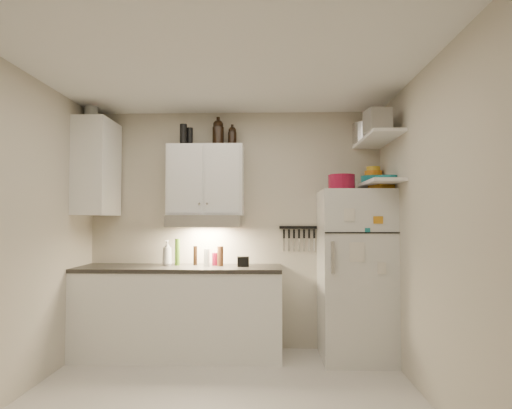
{
  "coord_description": "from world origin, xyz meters",
  "views": [
    {
      "loc": [
        0.37,
        -3.23,
        1.39
      ],
      "look_at": [
        0.25,
        0.9,
        1.55
      ],
      "focal_mm": 30.0,
      "sensor_mm": 36.0,
      "label": 1
    }
  ],
  "objects": [
    {
      "name": "dutch_oven",
      "position": [
        1.1,
        1.07,
        1.78
      ],
      "size": [
        0.3,
        0.3,
        0.15
      ],
      "primitive_type": "cylinder",
      "rotation": [
        0.0,
        0.0,
        -0.12
      ],
      "color": "maroon",
      "rests_on": "fridge"
    },
    {
      "name": "side_cabinet",
      "position": [
        -1.44,
        1.2,
        1.95
      ],
      "size": [
        0.33,
        0.55,
        1.0
      ],
      "primitive_type": "cube",
      "color": "white",
      "rests_on": "left_wall"
    },
    {
      "name": "back_wall",
      "position": [
        0.0,
        1.51,
        1.3
      ],
      "size": [
        3.2,
        0.02,
        2.6
      ],
      "primitive_type": "cube",
      "color": "beige",
      "rests_on": "ground"
    },
    {
      "name": "tin_a",
      "position": [
        1.39,
        0.96,
        2.31
      ],
      "size": [
        0.22,
        0.21,
        0.19
      ],
      "primitive_type": "cube",
      "rotation": [
        0.0,
        0.0,
        -0.2
      ],
      "color": "#AAAAAD",
      "rests_on": "shelf_hi"
    },
    {
      "name": "ceiling",
      "position": [
        0.0,
        0.0,
        2.61
      ],
      "size": [
        3.2,
        3.0,
        0.02
      ],
      "primitive_type": "cube",
      "color": "white",
      "rests_on": "ground"
    },
    {
      "name": "right_wall",
      "position": [
        1.61,
        0.0,
        1.3
      ],
      "size": [
        0.02,
        3.0,
        2.6
      ],
      "primitive_type": "cube",
      "color": "beige",
      "rests_on": "ground"
    },
    {
      "name": "left_wall",
      "position": [
        -1.61,
        0.0,
        1.3
      ],
      "size": [
        0.02,
        3.0,
        2.6
      ],
      "primitive_type": "cube",
      "color": "beige",
      "rests_on": "ground"
    },
    {
      "name": "clear_bottle",
      "position": [
        -0.28,
        1.24,
        1.01
      ],
      "size": [
        0.07,
        0.07,
        0.18
      ],
      "primitive_type": "cylinder",
      "rotation": [
        0.0,
        0.0,
        -0.2
      ],
      "color": "silver",
      "rests_on": "countertop"
    },
    {
      "name": "thermos_a",
      "position": [
        -0.47,
        1.31,
        2.3
      ],
      "size": [
        0.07,
        0.07,
        0.19
      ],
      "primitive_type": "cylinder",
      "rotation": [
        0.0,
        0.0,
        0.04
      ],
      "color": "black",
      "rests_on": "upper_cabinet"
    },
    {
      "name": "knife_strip",
      "position": [
        0.7,
        1.49,
        1.32
      ],
      "size": [
        0.42,
        0.02,
        0.03
      ],
      "primitive_type": "cube",
      "color": "black",
      "rests_on": "back_wall"
    },
    {
      "name": "vinegar_bottle",
      "position": [
        -0.41,
        1.32,
        1.02
      ],
      "size": [
        0.05,
        0.05,
        0.2
      ],
      "primitive_type": "cylinder",
      "rotation": [
        0.0,
        0.0,
        -0.35
      ],
      "color": "black",
      "rests_on": "countertop"
    },
    {
      "name": "bowl_yellow",
      "position": [
        1.49,
        1.35,
        1.95
      ],
      "size": [
        0.14,
        0.14,
        0.05
      ],
      "primitive_type": "cylinder",
      "color": "gold",
      "rests_on": "bowl_orange"
    },
    {
      "name": "soap_bottle",
      "position": [
        -0.7,
        1.27,
        1.07
      ],
      "size": [
        0.14,
        0.14,
        0.3
      ],
      "primitive_type": "imported",
      "rotation": [
        0.0,
        0.0,
        -0.26
      ],
      "color": "white",
      "rests_on": "countertop"
    },
    {
      "name": "bowl_orange",
      "position": [
        1.49,
        1.35,
        1.9
      ],
      "size": [
        0.19,
        0.19,
        0.06
      ],
      "primitive_type": "cylinder",
      "color": "orange",
      "rests_on": "bowl_teal"
    },
    {
      "name": "floor",
      "position": [
        0.0,
        0.0,
        -0.01
      ],
      "size": [
        3.2,
        3.0,
        0.02
      ],
      "primitive_type": "cube",
      "color": "beige",
      "rests_on": "ground"
    },
    {
      "name": "plates",
      "position": [
        1.52,
        0.94,
        1.8
      ],
      "size": [
        0.29,
        0.29,
        0.05
      ],
      "primitive_type": "cylinder",
      "rotation": [
        0.0,
        0.0,
        -0.42
      ],
      "color": "#16767E",
      "rests_on": "shelf_lo"
    },
    {
      "name": "thermos_b",
      "position": [
        -0.53,
        1.26,
        2.31
      ],
      "size": [
        0.1,
        0.1,
        0.22
      ],
      "primitive_type": "cylinder",
      "rotation": [
        0.0,
        0.0,
        0.39
      ],
      "color": "black",
      "rests_on": "upper_cabinet"
    },
    {
      "name": "spice_jar",
      "position": [
        1.24,
        1.08,
        1.75
      ],
      "size": [
        0.06,
        0.06,
        0.09
      ],
      "primitive_type": "cylinder",
      "rotation": [
        0.0,
        0.0,
        -0.0
      ],
      "color": "silver",
      "rests_on": "fridge"
    },
    {
      "name": "growler_a",
      "position": [
        -0.17,
        1.35,
        2.35
      ],
      "size": [
        0.15,
        0.15,
        0.29
      ],
      "primitive_type": null,
      "rotation": [
        0.0,
        0.0,
        0.29
      ],
      "color": "black",
      "rests_on": "upper_cabinet"
    },
    {
      "name": "oil_bottle",
      "position": [
        -0.6,
        1.29,
        1.06
      ],
      "size": [
        0.07,
        0.07,
        0.28
      ],
      "primitive_type": "cylinder",
      "rotation": [
        0.0,
        0.0,
        -0.29
      ],
      "color": "#385D17",
      "rests_on": "countertop"
    },
    {
      "name": "tin_b",
      "position": [
        1.38,
        0.72,
        2.32
      ],
      "size": [
        0.24,
        0.24,
        0.21
      ],
      "primitive_type": "cube",
      "rotation": [
        0.0,
        0.0,
        0.17
      ],
      "color": "#AAAAAD",
      "rests_on": "shelf_hi"
    },
    {
      "name": "shelf_lo",
      "position": [
        1.45,
        1.02,
        1.76
      ],
      "size": [
        0.3,
        0.95,
        0.03
      ],
      "primitive_type": "cube",
      "color": "white",
      "rests_on": "right_wall"
    },
    {
      "name": "range_hood",
      "position": [
        -0.3,
        1.27,
        1.39
      ],
      "size": [
        0.76,
        0.46,
        0.12
      ],
      "primitive_type": "cube",
      "color": "silver",
      "rests_on": "back_wall"
    },
    {
      "name": "growler_b",
      "position": [
        -0.02,
        1.38,
        2.31
      ],
      "size": [
        0.1,
        0.1,
        0.22
      ],
      "primitive_type": null,
      "rotation": [
        0.0,
        0.0,
        -0.06
      ],
      "color": "black",
      "rests_on": "upper_cabinet"
    },
    {
      "name": "fridge",
      "position": [
        1.25,
        1.16,
        0.85
      ],
      "size": [
        0.7,
        0.68,
        1.7
      ],
      "primitive_type": "cube",
      "color": "silver",
      "rests_on": "floor"
    },
    {
      "name": "bowl_teal",
      "position": [
        1.47,
        1.33,
        1.82
      ],
      "size": [
        0.23,
        0.23,
        0.09
      ],
      "primitive_type": "cylinder",
      "color": "#16767E",
      "rests_on": "shelf_lo"
    },
    {
      "name": "upper_cabinet",
      "position": [
        -0.3,
        1.33,
        1.83
      ],
      "size": [
        0.8,
        0.33,
        0.75
      ],
      "primitive_type": "cube",
      "color": "white",
      "rests_on": "back_wall"
    },
    {
      "name": "base_cabinet",
      "position": [
        -0.55,
        1.2,
        0.44
      ],
      "size": [
        2.1,
        0.6,
        0.88
      ],
      "primitive_type": "cube",
      "color": "white",
      "rests_on": "floor"
    },
    {
      "name": "book_stack",
      "position": [
        1.48,
        1.02,
        1.74
      ],
      "size": [
        0.23,
        0.26,
        0.07
      ],
      "primitive_type": "cube",
      "rotation": [
        0.0,
        0.0,
        0.32
      ],
      "color": "orange",
      "rests_on": "fridge"
    },
    {
      "name": "shelf_hi",
      "position": [
        1.45,
        1.02,
        2.2
      ],
      "size": [
        0.3,
        0.95,
        0.03
      ],
      "primitive_type": "cube",
      "color": "white",
      "rests_on": "right_wall"
    },
    {
      "name": "pepper_mill",
      "position": [
        -0.13,
        1.24,
        1.02
      ],
      "size": [
        0.07,
        0.07,
        0.21
      ],
      "primitive_type": "cylinder",
      "rotation": [
        0.0,
        0.0,
        0.14
      ],
      "color": "#5A331B",
      "rests_on": "countertop"
    },
    {
      "name": "stock_pot",
      "position": [
        1.43,
        1.37,
        2.33
      ],
      "size": [
        0.34,
        0.34,
        0.22
      ],
      "primitive_type": "cylinder",
      "rotation": [
        0.0,
        0.0,
        -0.08
      ],
      "color": "silver",
      "rests_on": "shelf_hi"
    },
    {
      "name": "red_jar",
      "position": [
        -0.2,
        1.31,
        0.99
      ],
      "size": [
        0.09,
        0.09,
        0.13
      ],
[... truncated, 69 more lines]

